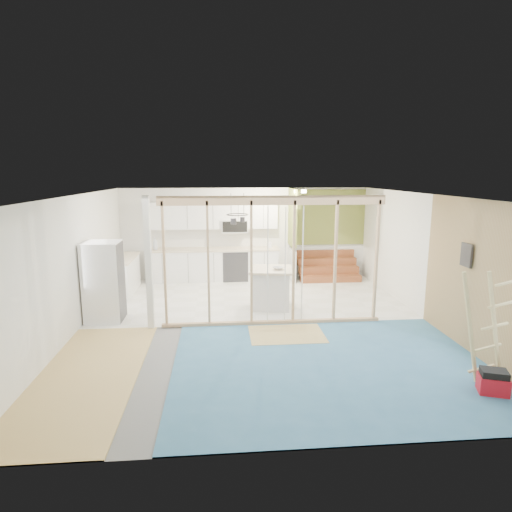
{
  "coord_description": "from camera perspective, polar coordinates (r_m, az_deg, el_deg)",
  "views": [
    {
      "loc": [
        -0.74,
        -8.16,
        3.02
      ],
      "look_at": [
        0.02,
        0.6,
        1.3
      ],
      "focal_mm": 30.0,
      "sensor_mm": 36.0,
      "label": 1
    }
  ],
  "objects": [
    {
      "name": "upper_cabinets",
      "position": [
        12.04,
        -5.46,
        5.28
      ],
      "size": [
        3.6,
        0.41,
        0.85
      ],
      "color": "white",
      "rests_on": "room"
    },
    {
      "name": "bowl",
      "position": [
        9.48,
        2.94,
        -1.63
      ],
      "size": [
        0.3,
        0.3,
        0.06
      ],
      "primitive_type": "imported",
      "rotation": [
        0.0,
        0.0,
        0.35
      ],
      "color": "silver",
      "rests_on": "island"
    },
    {
      "name": "sheathing_panel",
      "position": [
        7.67,
        28.65,
        -3.29
      ],
      "size": [
        0.02,
        4.0,
        2.6
      ],
      "primitive_type": "cube",
      "color": "tan",
      "rests_on": "room"
    },
    {
      "name": "soap_bottle_b",
      "position": [
        12.1,
        1.91,
        1.6
      ],
      "size": [
        0.12,
        0.12,
        0.21
      ],
      "primitive_type": "imported",
      "rotation": [
        0.0,
        0.0,
        -0.34
      ],
      "color": "white",
      "rests_on": "base_cabinets"
    },
    {
      "name": "island",
      "position": [
        9.68,
        1.95,
        -4.33
      ],
      "size": [
        1.05,
        1.05,
        0.91
      ],
      "rotation": [
        0.0,
        0.0,
        -0.14
      ],
      "color": "silver",
      "rests_on": "room"
    },
    {
      "name": "fridge",
      "position": [
        9.27,
        -19.59,
        -3.27
      ],
      "size": [
        0.72,
        0.69,
        1.66
      ],
      "rotation": [
        0.0,
        0.0,
        -0.0
      ],
      "color": "white",
      "rests_on": "room"
    },
    {
      "name": "stud_frame",
      "position": [
        8.31,
        -1.29,
        1.04
      ],
      "size": [
        4.66,
        0.14,
        2.6
      ],
      "color": "tan",
      "rests_on": "room"
    },
    {
      "name": "toolbox",
      "position": [
        6.97,
        29.07,
        -14.53
      ],
      "size": [
        0.45,
        0.39,
        0.36
      ],
      "rotation": [
        0.0,
        0.0,
        -0.35
      ],
      "color": "#AE101B",
      "rests_on": "room"
    },
    {
      "name": "base_cabinets",
      "position": [
        11.84,
        -9.08,
        -1.54
      ],
      "size": [
        4.45,
        2.24,
        0.93
      ],
      "color": "white",
      "rests_on": "room"
    },
    {
      "name": "room",
      "position": [
        8.38,
        0.19,
        -0.8
      ],
      "size": [
        7.01,
        8.01,
        2.61
      ],
      "color": "slate",
      "rests_on": "ground"
    },
    {
      "name": "floor_overlays",
      "position": [
        8.8,
        0.63,
        -8.96
      ],
      "size": [
        7.0,
        8.0,
        0.03
      ],
      "color": "white",
      "rests_on": "room"
    },
    {
      "name": "pot_rack",
      "position": [
        10.12,
        -2.51,
        5.24
      ],
      "size": [
        0.52,
        0.52,
        0.72
      ],
      "color": "black",
      "rests_on": "room"
    },
    {
      "name": "electrical_panel",
      "position": [
        8.06,
        26.26,
        0.12
      ],
      "size": [
        0.04,
        0.3,
        0.4
      ],
      "primitive_type": "cube",
      "color": "#343439",
      "rests_on": "room"
    },
    {
      "name": "green_partition",
      "position": [
        12.32,
        8.15,
        1.24
      ],
      "size": [
        2.25,
        1.51,
        2.6
      ],
      "color": "olive",
      "rests_on": "room"
    },
    {
      "name": "ceiling_light",
      "position": [
        11.38,
        5.92,
        8.58
      ],
      "size": [
        0.32,
        0.32,
        0.08
      ],
      "primitive_type": "cylinder",
      "color": "#FFEABF",
      "rests_on": "room"
    },
    {
      "name": "soap_bottle_a",
      "position": [
        12.11,
        -13.29,
        1.62
      ],
      "size": [
        0.15,
        0.15,
        0.33
      ],
      "primitive_type": "imported",
      "rotation": [
        0.0,
        0.0,
        0.17
      ],
      "color": "silver",
      "rests_on": "base_cabinets"
    },
    {
      "name": "ladder",
      "position": [
        6.98,
        28.3,
        -8.41
      ],
      "size": [
        0.9,
        0.05,
        1.67
      ],
      "rotation": [
        0.0,
        0.0,
        0.03
      ],
      "color": "#CABC7B",
      "rests_on": "room"
    }
  ]
}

